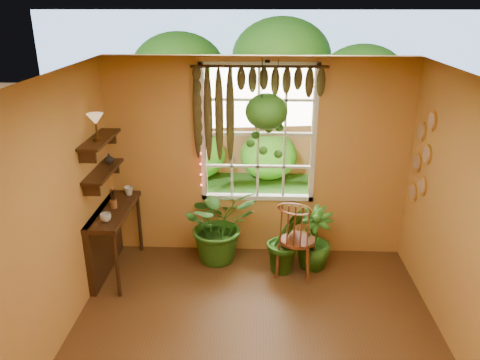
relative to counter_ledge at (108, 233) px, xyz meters
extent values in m
plane|color=silver|center=(1.91, -1.60, 2.15)|extent=(4.50, 4.50, 0.00)
plane|color=#D28647|center=(1.91, 0.65, 0.80)|extent=(4.00, 0.00, 4.00)
plane|color=#D28647|center=(-0.09, -1.60, 0.80)|extent=(0.00, 4.50, 4.50)
cube|color=white|center=(1.91, 0.68, 1.15)|extent=(1.52, 0.10, 1.86)
cube|color=white|center=(1.91, 0.71, 1.15)|extent=(1.38, 0.01, 1.78)
cylinder|color=#391C0F|center=(1.91, 0.57, 2.03)|extent=(1.70, 0.04, 0.04)
cube|color=#391C0F|center=(0.11, 0.00, 0.32)|extent=(0.40, 1.20, 0.06)
cube|color=#391C0F|center=(-0.05, 0.00, -0.10)|extent=(0.08, 1.18, 0.90)
cylinder|color=#391C0F|center=(0.27, -0.55, -0.12)|extent=(0.05, 0.05, 0.86)
cylinder|color=#391C0F|center=(0.27, 0.55, -0.12)|extent=(0.05, 0.05, 0.86)
cube|color=#391C0F|center=(0.03, 0.00, 0.85)|extent=(0.25, 0.90, 0.04)
cube|color=#391C0F|center=(0.03, 0.00, 1.25)|extent=(0.25, 0.90, 0.04)
cube|color=#215D1A|center=(1.91, 5.65, -0.57)|extent=(14.00, 10.00, 0.04)
cube|color=#956846|center=(1.91, 3.85, 0.35)|extent=(12.00, 0.10, 1.80)
plane|color=#81A4D8|center=(1.91, 7.45, 1.00)|extent=(12.00, 0.00, 12.00)
cylinder|color=brown|center=(2.42, 0.05, -0.07)|extent=(0.58, 0.58, 0.04)
torus|color=brown|center=(2.37, -0.14, 0.46)|extent=(0.43, 0.16, 0.44)
imported|color=#204F15|center=(1.40, 0.36, -0.01)|extent=(1.20, 1.12, 1.09)
imported|color=#204F15|center=(2.29, 0.10, -0.09)|extent=(0.63, 0.58, 0.93)
imported|color=#204F15|center=(2.65, 0.21, -0.13)|extent=(0.58, 0.58, 0.84)
ellipsoid|color=black|center=(2.01, 0.29, 1.46)|extent=(0.30, 0.30, 0.18)
ellipsoid|color=#204F15|center=(2.01, 0.29, 1.54)|extent=(0.51, 0.51, 0.44)
imported|color=silver|center=(0.13, -0.36, 0.40)|extent=(0.17, 0.17, 0.10)
imported|color=beige|center=(0.19, 0.45, 0.41)|extent=(0.14, 0.14, 0.11)
cylinder|color=brown|center=(0.11, 0.03, 0.40)|extent=(0.09, 0.09, 0.11)
imported|color=#B2AD99|center=(0.04, 0.24, 0.93)|extent=(0.15, 0.15, 0.13)
cylinder|color=#553A18|center=(0.05, -0.11, 1.28)|extent=(0.11, 0.11, 0.03)
cylinder|color=#553A18|center=(0.05, -0.11, 1.38)|extent=(0.03, 0.03, 0.19)
cone|color=slate|center=(0.05, -0.11, 1.52)|extent=(0.19, 0.19, 0.13)
camera|label=1|loc=(1.92, -5.25, 2.79)|focal=35.00mm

